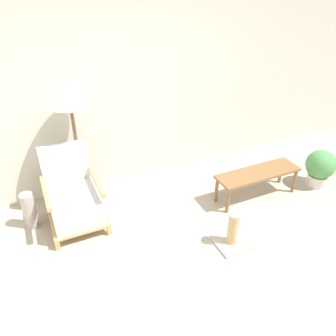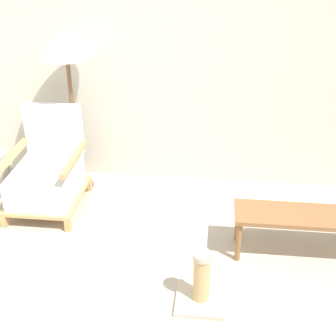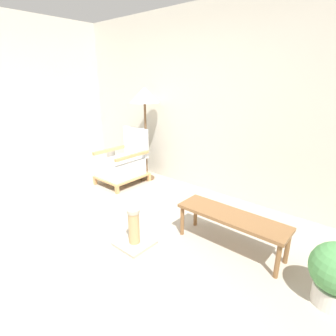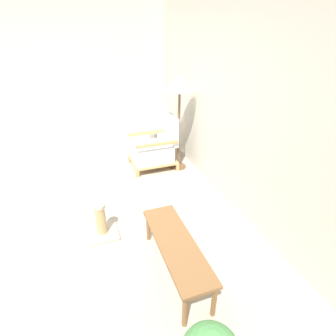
{
  "view_description": "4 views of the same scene",
  "coord_description": "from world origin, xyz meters",
  "px_view_note": "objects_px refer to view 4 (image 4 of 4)",
  "views": [
    {
      "loc": [
        -1.37,
        -1.61,
        2.61
      ],
      "look_at": [
        0.04,
        1.48,
        0.55
      ],
      "focal_mm": 35.0,
      "sensor_mm": 36.0,
      "label": 1
    },
    {
      "loc": [
        0.43,
        -1.96,
        2.41
      ],
      "look_at": [
        0.04,
        1.48,
        0.55
      ],
      "focal_mm": 50.0,
      "sensor_mm": 36.0,
      "label": 2
    },
    {
      "loc": [
        2.22,
        -1.06,
        1.7
      ],
      "look_at": [
        0.04,
        1.48,
        0.55
      ],
      "focal_mm": 28.0,
      "sensor_mm": 36.0,
      "label": 3
    },
    {
      "loc": [
        2.89,
        0.46,
        2.15
      ],
      "look_at": [
        0.04,
        1.48,
        0.55
      ],
      "focal_mm": 28.0,
      "sensor_mm": 36.0,
      "label": 4
    }
  ],
  "objects_px": {
    "scratching_post": "(102,224)",
    "armchair": "(155,149)",
    "vase": "(153,143)",
    "floor_lamp": "(180,87)",
    "coffee_table": "(176,246)"
  },
  "relations": [
    {
      "from": "coffee_table",
      "to": "scratching_post",
      "type": "distance_m",
      "value": 1.03
    },
    {
      "from": "armchair",
      "to": "vase",
      "type": "xyz_separation_m",
      "value": [
        -0.49,
        0.12,
        -0.1
      ]
    },
    {
      "from": "floor_lamp",
      "to": "coffee_table",
      "type": "height_order",
      "value": "floor_lamp"
    },
    {
      "from": "floor_lamp",
      "to": "vase",
      "type": "distance_m",
      "value": 1.35
    },
    {
      "from": "coffee_table",
      "to": "vase",
      "type": "distance_m",
      "value": 2.83
    },
    {
      "from": "scratching_post",
      "to": "armchair",
      "type": "bearing_deg",
      "value": 143.06
    },
    {
      "from": "armchair",
      "to": "vase",
      "type": "relative_size",
      "value": 1.97
    },
    {
      "from": "armchair",
      "to": "coffee_table",
      "type": "bearing_deg",
      "value": -12.11
    },
    {
      "from": "armchair",
      "to": "floor_lamp",
      "type": "xyz_separation_m",
      "value": [
        0.18,
        0.37,
        1.05
      ]
    },
    {
      "from": "armchair",
      "to": "floor_lamp",
      "type": "height_order",
      "value": "floor_lamp"
    },
    {
      "from": "floor_lamp",
      "to": "scratching_post",
      "type": "distance_m",
      "value": 2.32
    },
    {
      "from": "coffee_table",
      "to": "vase",
      "type": "height_order",
      "value": "vase"
    },
    {
      "from": "armchair",
      "to": "coffee_table",
      "type": "xyz_separation_m",
      "value": [
        2.27,
        -0.49,
        0.01
      ]
    },
    {
      "from": "floor_lamp",
      "to": "scratching_post",
      "type": "height_order",
      "value": "floor_lamp"
    },
    {
      "from": "coffee_table",
      "to": "scratching_post",
      "type": "bearing_deg",
      "value": -142.05
    }
  ]
}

